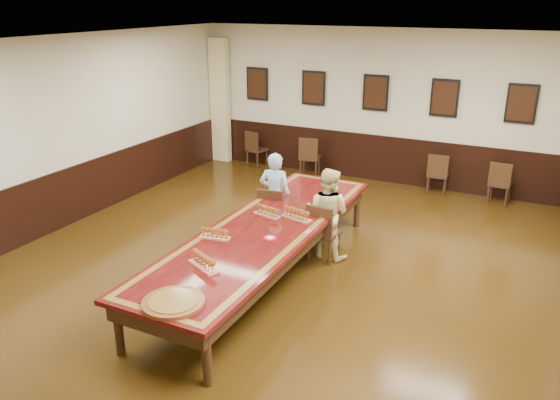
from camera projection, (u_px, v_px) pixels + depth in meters
The scene contains 23 objects.
floor at pixel (264, 277), 7.82m from camera, with size 8.00×10.00×0.02m, color black.
ceiling at pixel (262, 44), 6.70m from camera, with size 8.00×10.00×0.02m, color white.
wall_back at pixel (376, 107), 11.46m from camera, with size 8.00×0.02×3.20m, color beige.
wall_left at pixel (48, 137), 8.94m from camera, with size 0.02×10.00×3.20m, color beige.
chair_man at pixel (273, 213), 8.91m from camera, with size 0.42×0.46×0.90m, color black, non-canonical shape.
chair_woman at pixel (324, 231), 8.21m from camera, with size 0.42×0.46×0.90m, color black, non-canonical shape.
spare_chair_a at pixel (257, 148), 12.81m from camera, with size 0.40×0.43×0.85m, color black, non-canonical shape.
spare_chair_b at pixel (310, 156), 12.08m from camera, with size 0.42×0.46×0.90m, color black, non-canonical shape.
spare_chair_c at pixel (438, 173), 10.99m from camera, with size 0.40×0.44×0.85m, color black, non-canonical shape.
spare_chair_d at pixel (500, 182), 10.45m from camera, with size 0.40×0.44×0.85m, color black, non-canonical shape.
person_man at pixel (275, 195), 8.90m from camera, with size 0.52×0.34×1.44m, color #4E8FC3.
person_woman at pixel (327, 213), 8.20m from camera, with size 0.70×0.54×1.41m, color beige.
pink_phone at pixel (308, 232), 7.42m from camera, with size 0.07×0.13×0.01m, color #E24B85.
curtain at pixel (220, 101), 12.92m from camera, with size 0.45×0.18×2.90m, color beige.
wainscoting at pixel (264, 244), 7.64m from camera, with size 8.00×10.00×1.00m.
conference_table at pixel (264, 237), 7.60m from camera, with size 1.40×5.00×0.76m.
posters at pixel (376, 93), 11.30m from camera, with size 6.14×0.04×0.74m.
flight_a at pixel (267, 211), 7.95m from camera, with size 0.45×0.23×0.16m.
flight_b at pixel (297, 214), 7.83m from camera, with size 0.49×0.24×0.17m.
flight_c at pixel (215, 234), 7.20m from camera, with size 0.43×0.20×0.16m.
flight_d at pixel (204, 261), 6.41m from camera, with size 0.51×0.35×0.18m.
red_plate_grp at pixel (270, 238), 7.21m from camera, with size 0.18×0.18×0.02m.
carved_platter at pixel (173, 302), 5.67m from camera, with size 0.83×0.83×0.05m.
Camera 1 is at (3.30, -6.11, 3.75)m, focal length 35.00 mm.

